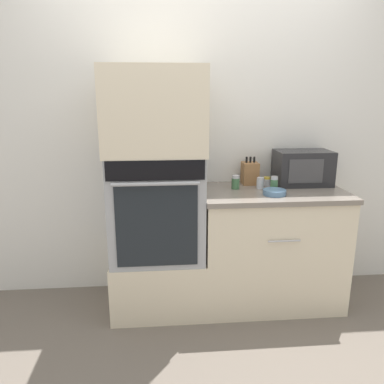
{
  "coord_description": "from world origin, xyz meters",
  "views": [
    {
      "loc": [
        -0.3,
        -2.28,
        1.56
      ],
      "look_at": [
        -0.09,
        0.21,
        0.91
      ],
      "focal_mm": 35.0,
      "sensor_mm": 36.0,
      "label": 1
    }
  ],
  "objects_px": {
    "microwave": "(303,168)",
    "condiment_jar_near": "(236,182)",
    "condiment_jar_mid": "(267,181)",
    "condiment_jar_far": "(260,183)",
    "bowl": "(274,192)",
    "condiment_jar_back": "(274,184)",
    "knife_block": "(250,173)",
    "wall_oven": "(157,205)"
  },
  "relations": [
    {
      "from": "condiment_jar_far",
      "to": "condiment_jar_back",
      "type": "xyz_separation_m",
      "value": [
        0.08,
        -0.07,
        0.01
      ]
    },
    {
      "from": "condiment_jar_mid",
      "to": "condiment_jar_far",
      "type": "relative_size",
      "value": 0.81
    },
    {
      "from": "knife_block",
      "to": "condiment_jar_back",
      "type": "distance_m",
      "value": 0.26
    },
    {
      "from": "wall_oven",
      "to": "microwave",
      "type": "height_order",
      "value": "wall_oven"
    },
    {
      "from": "microwave",
      "to": "knife_block",
      "type": "bearing_deg",
      "value": 171.98
    },
    {
      "from": "knife_block",
      "to": "condiment_jar_mid",
      "type": "relative_size",
      "value": 3.2
    },
    {
      "from": "knife_block",
      "to": "condiment_jar_near",
      "type": "height_order",
      "value": "knife_block"
    },
    {
      "from": "condiment_jar_near",
      "to": "condiment_jar_back",
      "type": "distance_m",
      "value": 0.28
    },
    {
      "from": "knife_block",
      "to": "condiment_jar_back",
      "type": "xyz_separation_m",
      "value": [
        0.13,
        -0.22,
        -0.03
      ]
    },
    {
      "from": "condiment_jar_mid",
      "to": "condiment_jar_back",
      "type": "bearing_deg",
      "value": -86.45
    },
    {
      "from": "microwave",
      "to": "condiment_jar_near",
      "type": "bearing_deg",
      "value": -170.71
    },
    {
      "from": "wall_oven",
      "to": "condiment_jar_mid",
      "type": "height_order",
      "value": "wall_oven"
    },
    {
      "from": "bowl",
      "to": "condiment_jar_back",
      "type": "distance_m",
      "value": 0.13
    },
    {
      "from": "microwave",
      "to": "knife_block",
      "type": "xyz_separation_m",
      "value": [
        -0.4,
        0.06,
        -0.05
      ]
    },
    {
      "from": "wall_oven",
      "to": "knife_block",
      "type": "distance_m",
      "value": 0.77
    },
    {
      "from": "condiment_jar_near",
      "to": "condiment_jar_back",
      "type": "relative_size",
      "value": 0.97
    },
    {
      "from": "knife_block",
      "to": "wall_oven",
      "type": "bearing_deg",
      "value": -163.8
    },
    {
      "from": "condiment_jar_near",
      "to": "wall_oven",
      "type": "bearing_deg",
      "value": -173.5
    },
    {
      "from": "condiment_jar_mid",
      "to": "bowl",
      "type": "bearing_deg",
      "value": -94.75
    },
    {
      "from": "condiment_jar_far",
      "to": "wall_oven",
      "type": "bearing_deg",
      "value": -175.3
    },
    {
      "from": "knife_block",
      "to": "condiment_jar_back",
      "type": "height_order",
      "value": "knife_block"
    },
    {
      "from": "microwave",
      "to": "condiment_jar_far",
      "type": "bearing_deg",
      "value": -165.45
    },
    {
      "from": "wall_oven",
      "to": "condiment_jar_near",
      "type": "bearing_deg",
      "value": 6.5
    },
    {
      "from": "condiment_jar_near",
      "to": "condiment_jar_far",
      "type": "height_order",
      "value": "condiment_jar_near"
    },
    {
      "from": "condiment_jar_mid",
      "to": "condiment_jar_back",
      "type": "xyz_separation_m",
      "value": [
        0.01,
        -0.15,
        0.02
      ]
    },
    {
      "from": "knife_block",
      "to": "condiment_jar_far",
      "type": "xyz_separation_m",
      "value": [
        0.05,
        -0.15,
        -0.05
      ]
    },
    {
      "from": "condiment_jar_far",
      "to": "condiment_jar_back",
      "type": "relative_size",
      "value": 0.79
    },
    {
      "from": "condiment_jar_near",
      "to": "bowl",
      "type": "bearing_deg",
      "value": -39.49
    },
    {
      "from": "wall_oven",
      "to": "condiment_jar_near",
      "type": "xyz_separation_m",
      "value": [
        0.58,
        0.07,
        0.14
      ]
    },
    {
      "from": "knife_block",
      "to": "condiment_jar_near",
      "type": "bearing_deg",
      "value": -134.39
    },
    {
      "from": "wall_oven",
      "to": "condiment_jar_back",
      "type": "height_order",
      "value": "wall_oven"
    },
    {
      "from": "condiment_jar_near",
      "to": "microwave",
      "type": "bearing_deg",
      "value": 9.29
    },
    {
      "from": "wall_oven",
      "to": "bowl",
      "type": "height_order",
      "value": "wall_oven"
    },
    {
      "from": "wall_oven",
      "to": "condiment_jar_back",
      "type": "bearing_deg",
      "value": -0.6
    },
    {
      "from": "wall_oven",
      "to": "bowl",
      "type": "xyz_separation_m",
      "value": [
        0.82,
        -0.13,
        0.11
      ]
    },
    {
      "from": "microwave",
      "to": "condiment_jar_back",
      "type": "distance_m",
      "value": 0.32
    },
    {
      "from": "wall_oven",
      "to": "condiment_jar_mid",
      "type": "relative_size",
      "value": 11.19
    },
    {
      "from": "knife_block",
      "to": "condiment_jar_near",
      "type": "xyz_separation_m",
      "value": [
        -0.14,
        -0.14,
        -0.04
      ]
    },
    {
      "from": "knife_block",
      "to": "condiment_jar_mid",
      "type": "distance_m",
      "value": 0.14
    },
    {
      "from": "bowl",
      "to": "condiment_jar_back",
      "type": "bearing_deg",
      "value": 74.9
    },
    {
      "from": "bowl",
      "to": "condiment_jar_near",
      "type": "xyz_separation_m",
      "value": [
        -0.24,
        0.19,
        0.03
      ]
    },
    {
      "from": "condiment_jar_mid",
      "to": "condiment_jar_far",
      "type": "distance_m",
      "value": 0.11
    }
  ]
}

